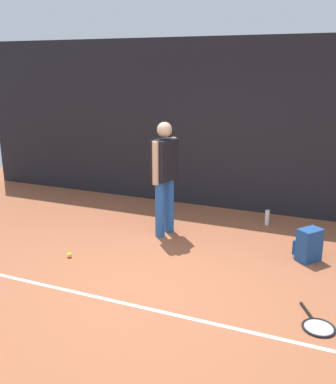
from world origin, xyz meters
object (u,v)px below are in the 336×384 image
object	(u,v)px
backpack	(308,245)
tennis_racket	(317,326)
water_bottle	(267,217)
tennis_player	(165,172)
tennis_ball_near_player	(69,255)

from	to	relation	value
backpack	tennis_racket	bearing A→B (deg)	46.31
water_bottle	tennis_player	bearing A→B (deg)	-144.68
tennis_racket	tennis_ball_near_player	world-z (taller)	tennis_ball_near_player
tennis_ball_near_player	water_bottle	bearing A→B (deg)	44.99
tennis_ball_near_player	backpack	bearing A→B (deg)	20.86
tennis_player	tennis_ball_near_player	xyz separation A→B (m)	(-0.86, -1.26, -0.93)
tennis_racket	tennis_ball_near_player	bearing A→B (deg)	-124.29
backpack	tennis_ball_near_player	xyz separation A→B (m)	(-2.95, -1.12, -0.18)
tennis_racket	water_bottle	size ratio (longest dim) A/B	2.58
backpack	tennis_ball_near_player	bearing A→B (deg)	-31.30
tennis_player	water_bottle	size ratio (longest dim) A/B	6.99
tennis_racket	backpack	world-z (taller)	backpack
tennis_ball_near_player	tennis_racket	bearing A→B (deg)	-7.25
tennis_racket	water_bottle	distance (m)	2.81
tennis_racket	tennis_ball_near_player	distance (m)	3.20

